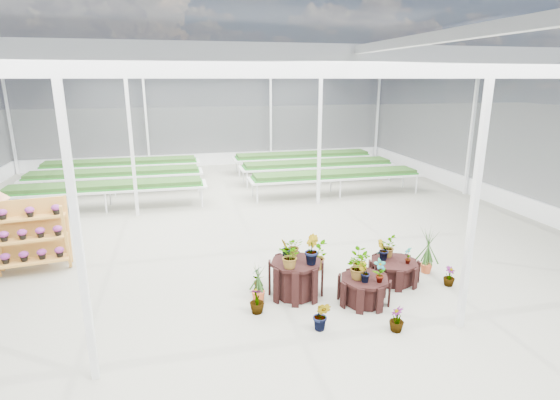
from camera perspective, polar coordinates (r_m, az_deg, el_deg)
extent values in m
plane|color=gray|center=(10.88, -3.61, -7.16)|extent=(24.00, 24.00, 0.00)
cylinder|color=black|center=(8.85, 2.08, -10.15)|extent=(1.30, 1.30, 0.72)
cylinder|color=black|center=(8.77, 10.88, -11.46)|extent=(1.17, 1.17, 0.51)
cylinder|color=black|center=(9.75, 14.64, -8.97)|extent=(1.27, 1.27, 0.46)
imported|color=#244619|center=(8.76, 0.77, -6.33)|extent=(0.27, 0.29, 0.42)
imported|color=#244619|center=(8.51, 4.08, -6.47)|extent=(0.28, 0.34, 0.58)
imported|color=#244619|center=(8.91, 1.86, -6.06)|extent=(0.39, 0.36, 0.39)
imported|color=#244619|center=(8.32, 1.40, -7.34)|extent=(0.56, 0.58, 0.49)
imported|color=#244619|center=(8.51, 10.07, -8.49)|extent=(0.54, 0.57, 0.51)
imported|color=#244619|center=(8.44, 12.90, -9.01)|extent=(0.25, 0.18, 0.47)
imported|color=#244619|center=(8.78, 10.21, -7.85)|extent=(0.53, 0.55, 0.47)
imported|color=#244619|center=(8.41, 10.94, -9.27)|extent=(0.27, 0.25, 0.39)
imported|color=#244619|center=(9.56, 13.26, -6.37)|extent=(0.27, 0.23, 0.46)
imported|color=#244619|center=(9.54, 16.38, -6.95)|extent=(0.19, 0.23, 0.37)
imported|color=#244619|center=(9.79, 13.84, -5.90)|extent=(0.48, 0.51, 0.45)
imported|color=#244619|center=(8.27, -3.04, -12.96)|extent=(0.35, 0.35, 0.50)
imported|color=#244619|center=(9.18, -2.98, -9.94)|extent=(0.31, 0.31, 0.50)
imported|color=#244619|center=(7.77, 5.47, -14.80)|extent=(0.39, 0.38, 0.56)
imported|color=#244619|center=(7.99, 15.01, -14.80)|extent=(0.31, 0.31, 0.45)
imported|color=#244619|center=(9.92, 21.24, -9.27)|extent=(0.31, 0.31, 0.42)
imported|color=#244619|center=(10.25, 12.93, -7.50)|extent=(0.27, 0.18, 0.50)
imported|color=#244619|center=(10.02, 4.72, -7.27)|extent=(0.60, 0.66, 0.63)
imported|color=#244619|center=(9.39, 1.95, -8.80)|extent=(0.50, 0.50, 0.65)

